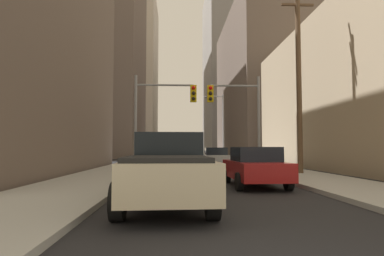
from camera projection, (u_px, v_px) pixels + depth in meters
The scene contains 15 objects.
sidewalk_left at pixel (153, 157), 52.02m from camera, with size 3.45×160.00×0.15m, color #9E9E99.
sidewalk_right at pixel (215, 157), 52.51m from camera, with size 3.45×160.00×0.15m, color #9E9E99.
pickup_truck_beige at pixel (168, 169), 8.61m from camera, with size 2.20×5.47×1.90m.
cargo_van_grey at pixel (172, 150), 29.32m from camera, with size 2.16×5.22×2.26m.
sedan_red at pixel (255, 166), 12.74m from camera, with size 1.95×4.24×1.52m.
sedan_black at pixel (174, 158), 22.67m from camera, with size 1.95×4.23×1.52m.
sedan_silver at pixel (216, 157), 24.97m from camera, with size 1.95×4.26×1.52m.
traffic_signal_near_left at pixel (162, 107), 20.46m from camera, with size 3.86×0.44×6.00m.
traffic_signal_near_right at pixel (237, 107), 20.68m from camera, with size 3.34×0.44×6.00m.
utility_pole_right at pixel (299, 71), 17.99m from camera, with size 2.20×0.28×10.78m.
street_lamp_right at pixel (220, 121), 36.97m from camera, with size 2.19×0.32×7.50m.
building_left_mid_office at pixel (65, 62), 53.55m from camera, with size 24.36×19.24×30.87m, color #66564C.
building_left_far_tower at pixel (112, 76), 95.98m from camera, with size 25.62×24.79×45.05m, color #B7A893.
building_right_mid_block at pixel (291, 86), 55.25m from camera, with size 21.13×29.10×23.57m, color #66564C.
building_right_far_highrise at pixel (249, 71), 96.30m from camera, with size 24.77×27.75×47.79m, color gray.
Camera 1 is at (-1.37, -2.45, 1.48)m, focal length 30.91 mm.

